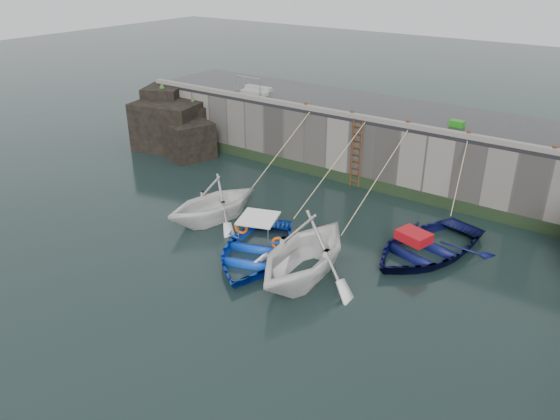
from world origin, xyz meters
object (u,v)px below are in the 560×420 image
Objects in this scene: bollard_b at (352,114)px; bollard_c at (408,124)px; bollard_a at (306,106)px; boat_near_navy at (425,253)px; boat_near_white at (214,220)px; boat_near_blue at (255,256)px; boat_near_blacktrim at (304,277)px; fish_crate at (457,124)px; bollard_e at (555,149)px; ladder at (356,154)px; bollard_d at (469,134)px.

bollard_c is at bearing 0.00° from bollard_b.
boat_near_navy is at bearing -28.56° from bollard_a.
boat_near_blue is (3.19, -1.40, 0.00)m from boat_near_white.
fish_crate reaches higher than boat_near_blacktrim.
boat_near_white is 0.85× the size of boat_near_blue.
bollard_a is (-8.13, 4.42, 3.30)m from boat_near_navy.
bollard_c is 1.00× the size of bollard_e.
bollard_e is (8.50, 0.00, 0.00)m from bollard_b.
boat_near_white is at bearing -148.02° from boat_near_navy.
boat_near_navy is (5.13, -4.09, -1.59)m from ladder.
boat_near_white is at bearing -138.76° from bollard_d.
ladder reaches higher than boat_near_blue.
bollard_e is (10.98, 6.82, 3.30)m from boat_near_white.
bollard_d reaches higher than boat_near_navy.
bollard_d is at bearing 0.00° from bollard_b.
bollard_e is at bearing 27.35° from boat_near_blue.
boat_near_navy is at bearing -85.77° from bollard_d.
boat_near_blacktrim is at bearing -95.86° from fish_crate.
bollard_a is 1.00× the size of bollard_d.
bollard_b reaches higher than fish_crate.
bollard_b is (-5.63, 4.42, 3.30)m from boat_near_navy.
ladder is at bearing -154.96° from fish_crate.
bollard_c is (2.20, 0.34, 1.71)m from ladder.
boat_near_blacktrim is at bearing -2.44° from boat_near_white.
bollard_e is at bearing 0.00° from bollard_c.
bollard_c and bollard_d have the same top height.
boat_near_white is 10.86m from bollard_d.
bollard_a is 11.00m from bollard_e.
bollard_d reaches higher than fish_crate.
bollard_b is (-0.71, 8.22, 3.30)m from boat_near_blue.
boat_near_blacktrim is (2.41, -8.02, -1.59)m from ladder.
fish_crate is at bearing 62.95° from boat_near_white.
boat_near_white is 7.03× the size of fish_crate.
bollard_d is at bearing -51.12° from fish_crate.
fish_crate is at bearing 10.23° from bollard_a.
bollard_b is 8.50m from bollard_e.
bollard_d reaches higher than boat_near_white.
boat_near_white is (-2.98, -6.49, -1.59)m from ladder.
bollard_c is (-1.70, -1.25, 0.01)m from fish_crate.
bollard_e is (7.79, 8.22, 3.30)m from boat_near_blue.
ladder reaches higher than boat_near_blacktrim.
bollard_d is at bearing 54.65° from boat_near_white.
boat_near_blue is at bearing -68.69° from bollard_a.
fish_crate is at bearing 36.25° from bollard_c.
fish_crate is (3.69, 9.47, 3.29)m from boat_near_blue.
boat_near_blue is 10.68m from fish_crate.
boat_near_navy is 7.88m from bollard_b.
bollard_c reaches higher than boat_near_blue.
bollard_b is at bearing 0.00° from bollard_a.
bollard_b is at bearing 157.33° from boat_near_navy.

